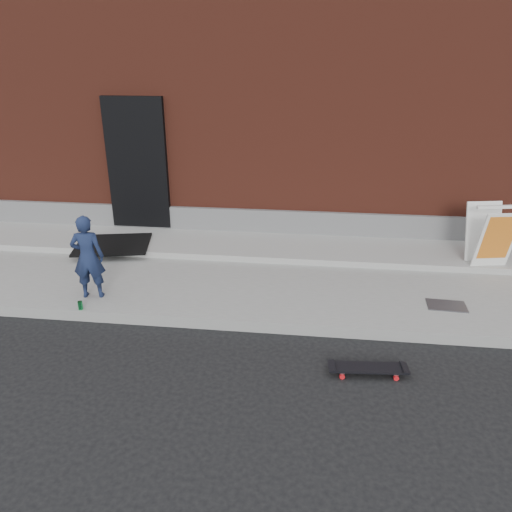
# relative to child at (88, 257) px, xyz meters

# --- Properties ---
(ground) EXTENTS (80.00, 80.00, 0.00)m
(ground) POSITION_rel_child_xyz_m (2.45, -0.42, -0.72)
(ground) COLOR black
(ground) RESTS_ON ground
(sidewalk) EXTENTS (20.00, 3.00, 0.15)m
(sidewalk) POSITION_rel_child_xyz_m (2.45, 1.08, -0.65)
(sidewalk) COLOR gray
(sidewalk) RESTS_ON ground
(apron) EXTENTS (20.00, 1.20, 0.10)m
(apron) POSITION_rel_child_xyz_m (2.45, 1.98, -0.52)
(apron) COLOR #999994
(apron) RESTS_ON sidewalk
(building) EXTENTS (20.00, 8.10, 5.00)m
(building) POSITION_rel_child_xyz_m (2.45, 6.57, 1.78)
(building) COLOR #5C2519
(building) RESTS_ON ground
(child) EXTENTS (0.46, 0.35, 1.14)m
(child) POSITION_rel_child_xyz_m (0.00, 0.00, 0.00)
(child) COLOR #172242
(child) RESTS_ON sidewalk
(skateboard) EXTENTS (0.84, 0.27, 0.09)m
(skateboard) POSITION_rel_child_xyz_m (3.57, -1.12, -0.65)
(skateboard) COLOR red
(skateboard) RESTS_ON ground
(pizza_sign) EXTENTS (0.65, 0.73, 0.90)m
(pizza_sign) POSITION_rel_child_xyz_m (5.52, 1.55, -0.02)
(pizza_sign) COLOR white
(pizza_sign) RESTS_ON apron
(soda_can) EXTENTS (0.08, 0.08, 0.11)m
(soda_can) POSITION_rel_child_xyz_m (-0.00, -0.37, -0.52)
(soda_can) COLOR #1C8C42
(soda_can) RESTS_ON sidewalk
(doormat) EXTENTS (1.33, 1.16, 0.03)m
(doormat) POSITION_rel_child_xyz_m (-0.34, 1.58, -0.46)
(doormat) COLOR black
(doormat) RESTS_ON apron
(utility_plate) EXTENTS (0.51, 0.34, 0.01)m
(utility_plate) POSITION_rel_child_xyz_m (4.69, 0.28, -0.56)
(utility_plate) COLOR #4E4E52
(utility_plate) RESTS_ON sidewalk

